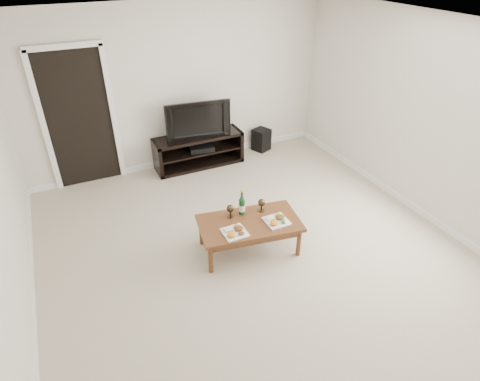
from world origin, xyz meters
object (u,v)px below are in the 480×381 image
(television, at_px, (197,118))
(subwoofer, at_px, (261,140))
(media_console, at_px, (199,150))
(coffee_table, at_px, (249,236))

(television, distance_m, subwoofer, 1.40)
(media_console, height_order, subwoofer, media_console)
(media_console, relative_size, subwoofer, 3.74)
(media_console, height_order, coffee_table, media_console)
(media_console, relative_size, television, 1.41)
(subwoofer, bearing_deg, coffee_table, -142.79)
(media_console, bearing_deg, subwoofer, 3.62)
(media_console, xyz_separation_m, television, (0.00, 0.00, 0.58))
(media_console, distance_m, coffee_table, 2.37)
(coffee_table, bearing_deg, subwoofer, 59.12)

